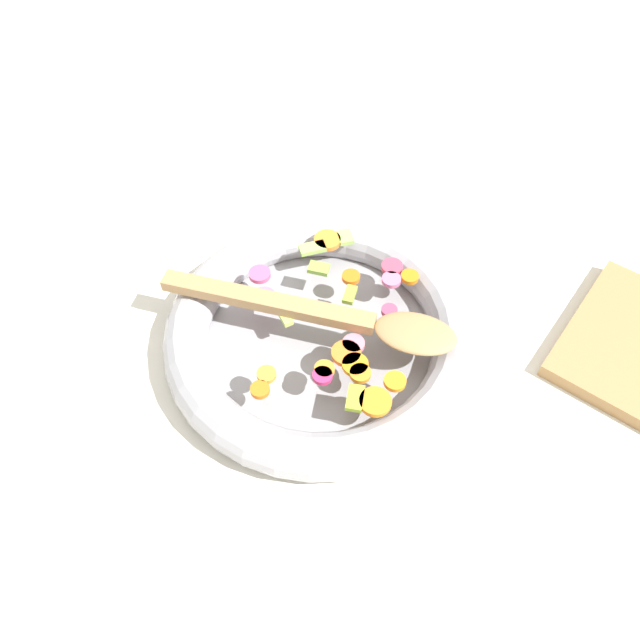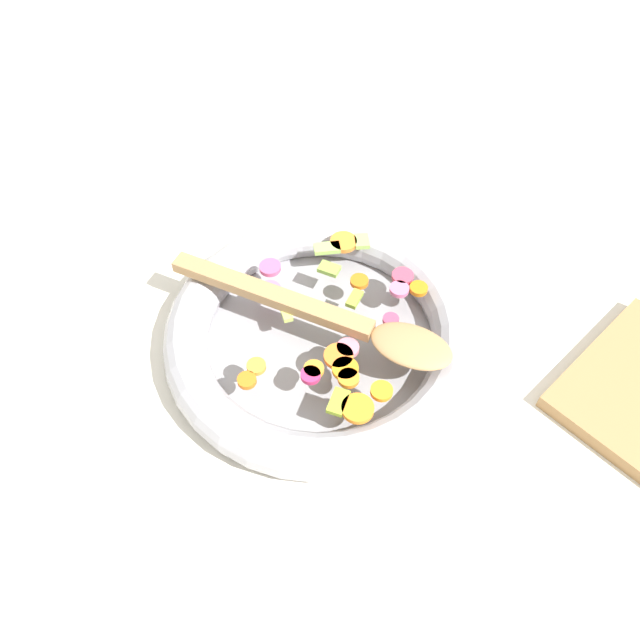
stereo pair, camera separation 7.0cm
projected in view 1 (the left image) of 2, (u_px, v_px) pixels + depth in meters
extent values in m
plane|color=silver|center=(320.00, 346.00, 0.74)|extent=(4.00, 4.00, 0.00)
cylinder|color=gray|center=(320.00, 343.00, 0.73)|extent=(0.31, 0.31, 0.01)
torus|color=#9E9EA5|center=(320.00, 333.00, 0.72)|extent=(0.36, 0.36, 0.05)
cylinder|color=orange|center=(410.00, 277.00, 0.74)|extent=(0.03, 0.03, 0.01)
cylinder|color=orange|center=(346.00, 353.00, 0.67)|extent=(0.05, 0.05, 0.01)
cylinder|color=orange|center=(324.00, 369.00, 0.66)|extent=(0.03, 0.03, 0.01)
cylinder|color=orange|center=(268.00, 375.00, 0.65)|extent=(0.03, 0.03, 0.01)
cylinder|color=orange|center=(327.00, 240.00, 0.77)|extent=(0.03, 0.03, 0.01)
cylinder|color=orange|center=(375.00, 402.00, 0.63)|extent=(0.04, 0.04, 0.01)
cylinder|color=orange|center=(395.00, 381.00, 0.65)|extent=(0.03, 0.03, 0.01)
cylinder|color=orange|center=(260.00, 390.00, 0.64)|extent=(0.02, 0.02, 0.01)
cylinder|color=orange|center=(355.00, 365.00, 0.66)|extent=(0.03, 0.03, 0.01)
cylinder|color=orange|center=(360.00, 373.00, 0.65)|extent=(0.03, 0.03, 0.01)
cylinder|color=orange|center=(351.00, 277.00, 0.74)|extent=(0.03, 0.03, 0.01)
cube|color=#B7CE5E|center=(285.00, 317.00, 0.70)|extent=(0.02, 0.03, 0.01)
cube|color=#ABD661|center=(345.00, 237.00, 0.78)|extent=(0.03, 0.03, 0.01)
cube|color=#86B444|center=(319.00, 268.00, 0.74)|extent=(0.02, 0.03, 0.01)
cube|color=#8FB339|center=(350.00, 295.00, 0.72)|extent=(0.03, 0.02, 0.01)
cube|color=#AADB61|center=(312.00, 248.00, 0.76)|extent=(0.04, 0.03, 0.01)
cube|color=#98B431|center=(355.00, 398.00, 0.64)|extent=(0.03, 0.03, 0.01)
cylinder|color=pink|center=(391.00, 280.00, 0.73)|extent=(0.03, 0.03, 0.01)
cylinder|color=#D45586|center=(260.00, 274.00, 0.74)|extent=(0.03, 0.03, 0.01)
cylinder|color=#E4668C|center=(264.00, 298.00, 0.72)|extent=(0.03, 0.03, 0.01)
cylinder|color=pink|center=(353.00, 344.00, 0.68)|extent=(0.03, 0.03, 0.01)
cylinder|color=#D0415B|center=(392.00, 267.00, 0.74)|extent=(0.03, 0.03, 0.01)
cylinder|color=#C74163|center=(389.00, 311.00, 0.70)|extent=(0.03, 0.03, 0.01)
cylinder|color=#D42E65|center=(322.00, 376.00, 0.65)|extent=(0.03, 0.03, 0.01)
cube|color=#A87F51|center=(267.00, 301.00, 0.70)|extent=(0.11, 0.24, 0.01)
ellipsoid|color=#A87F51|center=(416.00, 333.00, 0.67)|extent=(0.09, 0.10, 0.01)
cube|color=#9E7547|center=(633.00, 343.00, 0.73)|extent=(0.20, 0.14, 0.02)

